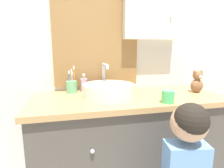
{
  "coord_description": "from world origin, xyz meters",
  "views": [
    {
      "loc": [
        -0.39,
        -0.81,
        1.12
      ],
      "look_at": [
        -0.14,
        0.27,
        0.91
      ],
      "focal_mm": 28.0,
      "sensor_mm": 36.0,
      "label": 1
    }
  ],
  "objects_px": {
    "teddy_bear": "(197,82)",
    "drinking_cup": "(168,97)",
    "soap_dispenser": "(84,85)",
    "sink_basin": "(109,90)",
    "toothbrush_holder": "(72,86)"
  },
  "relations": [
    {
      "from": "toothbrush_holder",
      "to": "soap_dispenser",
      "type": "bearing_deg",
      "value": 11.87
    },
    {
      "from": "sink_basin",
      "to": "teddy_bear",
      "type": "xyz_separation_m",
      "value": [
        0.68,
        -0.02,
        0.03
      ]
    },
    {
      "from": "sink_basin",
      "to": "soap_dispenser",
      "type": "distance_m",
      "value": 0.25
    },
    {
      "from": "soap_dispenser",
      "to": "drinking_cup",
      "type": "height_order",
      "value": "soap_dispenser"
    },
    {
      "from": "teddy_bear",
      "to": "drinking_cup",
      "type": "distance_m",
      "value": 0.41
    },
    {
      "from": "soap_dispenser",
      "to": "drinking_cup",
      "type": "relative_size",
      "value": 1.81
    },
    {
      "from": "sink_basin",
      "to": "soap_dispenser",
      "type": "height_order",
      "value": "sink_basin"
    },
    {
      "from": "sink_basin",
      "to": "toothbrush_holder",
      "type": "distance_m",
      "value": 0.3
    },
    {
      "from": "drinking_cup",
      "to": "soap_dispenser",
      "type": "bearing_deg",
      "value": 139.13
    },
    {
      "from": "sink_basin",
      "to": "toothbrush_holder",
      "type": "bearing_deg",
      "value": 145.26
    },
    {
      "from": "soap_dispenser",
      "to": "teddy_bear",
      "type": "xyz_separation_m",
      "value": [
        0.84,
        -0.21,
        0.03
      ]
    },
    {
      "from": "soap_dispenser",
      "to": "toothbrush_holder",
      "type": "bearing_deg",
      "value": -168.13
    },
    {
      "from": "sink_basin",
      "to": "drinking_cup",
      "type": "relative_size",
      "value": 5.16
    },
    {
      "from": "sink_basin",
      "to": "teddy_bear",
      "type": "relative_size",
      "value": 2.36
    },
    {
      "from": "toothbrush_holder",
      "to": "drinking_cup",
      "type": "height_order",
      "value": "toothbrush_holder"
    }
  ]
}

